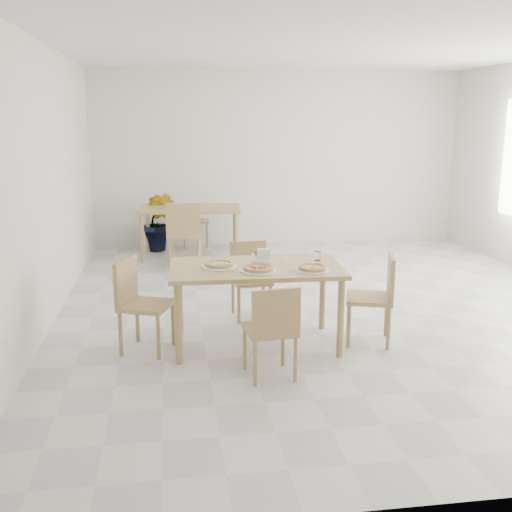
{
  "coord_description": "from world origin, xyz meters",
  "views": [
    {
      "loc": [
        -1.77,
        -6.19,
        2.05
      ],
      "look_at": [
        -1.03,
        -1.03,
        0.84
      ],
      "focal_mm": 42.0,
      "sensor_mm": 36.0,
      "label": 1
    }
  ],
  "objects": [
    {
      "name": "fork_a",
      "position": [
        -0.93,
        -0.81,
        0.75
      ],
      "size": [
        0.02,
        0.19,
        0.01
      ],
      "primitive_type": "cube",
      "rotation": [
        0.0,
        0.0,
        0.0
      ],
      "color": "silver",
      "rests_on": "main_table"
    },
    {
      "name": "chair_south",
      "position": [
        -1.01,
        -1.79,
        0.45
      ],
      "size": [
        0.43,
        0.43,
        0.78
      ],
      "rotation": [
        0.0,
        0.0,
        3.26
      ],
      "color": "tan",
      "rests_on": "ground"
    },
    {
      "name": "plate_empty",
      "position": [
        -1.69,
        2.86,
        0.76
      ],
      "size": [
        0.29,
        0.29,
        0.02
      ],
      "primitive_type": "cylinder",
      "color": "white",
      "rests_on": "second_table"
    },
    {
      "name": "plate_pepperoni",
      "position": [
        -1.04,
        -1.23,
        0.76
      ],
      "size": [
        0.32,
        0.32,
        0.02
      ],
      "primitive_type": "cylinder",
      "color": "white",
      "rests_on": "main_table"
    },
    {
      "name": "chair_back_n",
      "position": [
        -1.37,
        3.5,
        0.49
      ],
      "size": [
        0.44,
        0.44,
        0.84
      ],
      "rotation": [
        0.0,
        0.0,
        -0.07
      ],
      "color": "tan",
      "rests_on": "ground"
    },
    {
      "name": "plate_mushroom",
      "position": [
        -1.36,
        -1.04,
        0.76
      ],
      "size": [
        0.32,
        0.32,
        0.02
      ],
      "primitive_type": "cylinder",
      "color": "white",
      "rests_on": "main_table"
    },
    {
      "name": "pizza_mushroom",
      "position": [
        -1.36,
        -1.04,
        0.78
      ],
      "size": [
        0.32,
        0.32,
        0.03
      ],
      "rotation": [
        0.0,
        0.0,
        0.34
      ],
      "color": "#D9B966",
      "rests_on": "plate_mushroom"
    },
    {
      "name": "pizza_margherita",
      "position": [
        -0.57,
        -1.28,
        0.78
      ],
      "size": [
        0.26,
        0.26,
        0.03
      ],
      "rotation": [
        0.0,
        0.0,
        -0.08
      ],
      "color": "#D9B966",
      "rests_on": "plate_margherita"
    },
    {
      "name": "chair_north",
      "position": [
        -0.97,
        -0.17,
        0.46
      ],
      "size": [
        0.42,
        0.42,
        0.79
      ],
      "rotation": [
        0.0,
        0.0,
        0.08
      ],
      "color": "tan",
      "rests_on": "ground"
    },
    {
      "name": "main_table",
      "position": [
        -1.03,
        -1.03,
        0.67
      ],
      "size": [
        1.57,
        0.93,
        0.75
      ],
      "rotation": [
        0.0,
        0.0,
        -0.04
      ],
      "color": "tan",
      "rests_on": "ground"
    },
    {
      "name": "chair_back_s",
      "position": [
        -1.6,
        1.94,
        0.54
      ],
      "size": [
        0.5,
        0.5,
        0.93
      ],
      "rotation": [
        0.0,
        0.0,
        3.05
      ],
      "color": "tan",
      "rests_on": "ground"
    },
    {
      "name": "chair_west",
      "position": [
        -2.09,
        -0.99,
        0.49
      ],
      "size": [
        0.54,
        0.54,
        0.84
      ],
      "rotation": [
        0.0,
        0.0,
        1.2
      ],
      "color": "tan",
      "rests_on": "ground"
    },
    {
      "name": "plate_margherita",
      "position": [
        -0.57,
        -1.28,
        0.76
      ],
      "size": [
        0.3,
        0.3,
        0.02
      ],
      "primitive_type": "cylinder",
      "color": "white",
      "rests_on": "main_table"
    },
    {
      "name": "pizza_pepperoni",
      "position": [
        -1.04,
        -1.23,
        0.78
      ],
      "size": [
        0.31,
        0.31,
        0.03
      ],
      "rotation": [
        0.0,
        0.0,
        0.2
      ],
      "color": "#D9B966",
      "rests_on": "plate_pepperoni"
    },
    {
      "name": "chair_east",
      "position": [
        0.09,
        -1.12,
        0.49
      ],
      "size": [
        0.52,
        0.52,
        0.84
      ],
      "rotation": [
        0.0,
        0.0,
        -1.86
      ],
      "color": "tan",
      "rests_on": "ground"
    },
    {
      "name": "fork_b",
      "position": [
        -0.78,
        -0.95,
        0.75
      ],
      "size": [
        0.02,
        0.18,
        0.01
      ],
      "primitive_type": "cube",
      "rotation": [
        0.0,
        0.0,
        -0.01
      ],
      "color": "silver",
      "rests_on": "main_table"
    },
    {
      "name": "potted_plant",
      "position": [
        -1.96,
        3.15,
        0.46
      ],
      "size": [
        0.63,
        0.57,
        0.92
      ],
      "primitive_type": "imported",
      "rotation": [
        0.0,
        0.0,
        -0.39
      ],
      "color": "#2D6B20",
      "rests_on": "ground"
    },
    {
      "name": "second_table",
      "position": [
        -1.49,
        2.7,
        0.67
      ],
      "size": [
        1.56,
        0.98,
        0.75
      ],
      "rotation": [
        0.0,
        0.0,
        -0.08
      ],
      "color": "tan",
      "rests_on": "ground"
    },
    {
      "name": "tumbler_a",
      "position": [
        -1.01,
        -0.9,
        0.8
      ],
      "size": [
        0.07,
        0.07,
        0.1
      ],
      "primitive_type": "cylinder",
      "color": "white",
      "rests_on": "main_table"
    },
    {
      "name": "tumbler_b",
      "position": [
        -0.43,
        -0.88,
        0.79
      ],
      "size": [
        0.06,
        0.06,
        0.08
      ],
      "primitive_type": "cylinder",
      "color": "white",
      "rests_on": "main_table"
    },
    {
      "name": "napkin_holder",
      "position": [
        -0.95,
        -0.99,
        0.82
      ],
      "size": [
        0.14,
        0.09,
        0.15
      ],
      "rotation": [
        0.0,
        0.0,
        -0.2
      ],
      "color": "silver",
      "rests_on": "main_table"
    }
  ]
}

